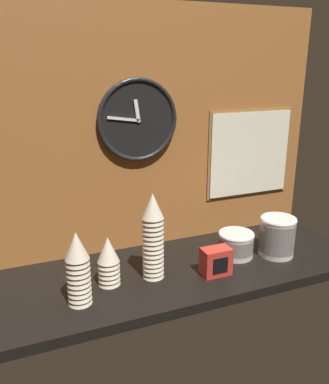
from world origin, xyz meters
TOP-DOWN VIEW (x-y plane):
  - ground_plane at (0.00, 0.00)cm, footprint 160.00×56.00cm
  - wall_tiled_back at (0.00, 26.50)cm, footprint 160.00×3.00cm
  - cup_stack_left at (-41.16, -11.35)cm, footprint 8.48×8.48cm
  - cup_stack_center at (-10.62, -3.86)cm, footprint 8.48×8.48cm
  - cup_stack_center_left at (-28.24, -2.71)cm, footprint 8.48×8.48cm
  - bowl_stack_far_right at (46.42, -6.45)cm, footprint 15.57×15.57cm
  - bowl_stack_right at (29.16, -0.78)cm, footprint 15.57×15.57cm
  - wall_clock at (-6.62, 23.47)cm, footprint 34.94×2.70cm
  - menu_board at (50.52, 24.35)cm, footprint 45.38×1.32cm
  - napkin_dispenser at (13.19, -11.61)cm, footprint 11.67×7.47cm

SIDE VIEW (x-z plane):
  - ground_plane at x=0.00cm, z-range -4.00..0.00cm
  - napkin_dispenser at x=13.19cm, z-range 0.00..11.21cm
  - bowl_stack_right at x=29.16cm, z-range 0.35..11.40cm
  - bowl_stack_far_right at x=46.42cm, z-range 0.34..17.80cm
  - cup_stack_center_left at x=-28.24cm, z-range 0.00..19.50cm
  - cup_stack_left at x=-41.16cm, z-range 0.00..27.16cm
  - cup_stack_center at x=-10.62cm, z-range 0.00..34.81cm
  - menu_board at x=50.52cm, z-range 17.67..60.15cm
  - wall_tiled_back at x=0.00cm, z-range 0.00..105.00cm
  - wall_clock at x=-6.62cm, z-range 40.70..75.64cm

